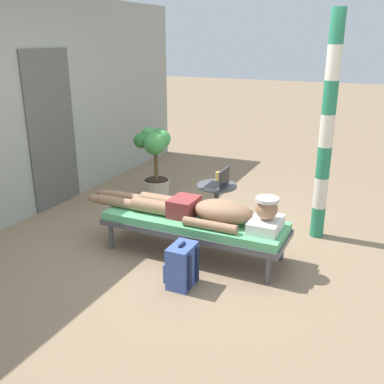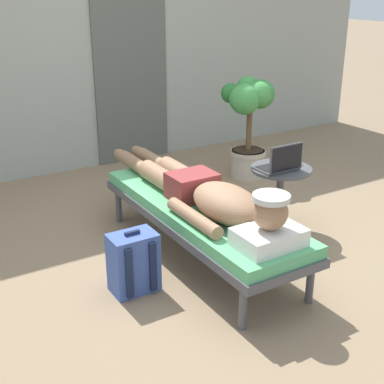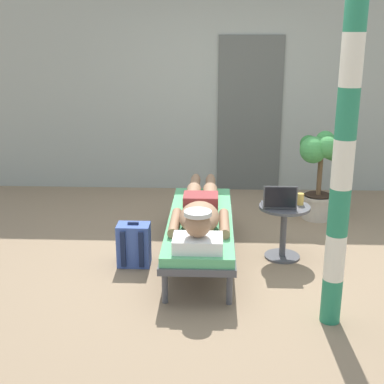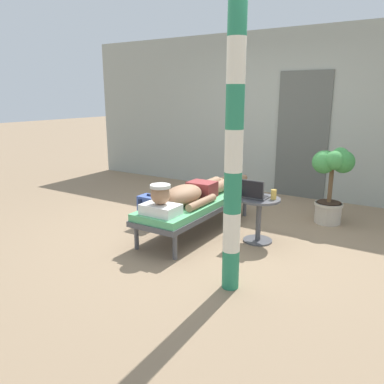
{
  "view_description": "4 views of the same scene",
  "coord_description": "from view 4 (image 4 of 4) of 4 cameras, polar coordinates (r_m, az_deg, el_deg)",
  "views": [
    {
      "loc": [
        -3.98,
        -1.8,
        2.16
      ],
      "look_at": [
        -0.03,
        0.04,
        0.64
      ],
      "focal_mm": 41.32,
      "sensor_mm": 36.0,
      "label": 1
    },
    {
      "loc": [
        -2.02,
        -2.97,
        1.89
      ],
      "look_at": [
        -0.26,
        -0.09,
        0.54
      ],
      "focal_mm": 49.77,
      "sensor_mm": 36.0,
      "label": 2
    },
    {
      "loc": [
        -0.04,
        -4.74,
        2.13
      ],
      "look_at": [
        -0.24,
        -0.02,
        0.66
      ],
      "focal_mm": 49.77,
      "sensor_mm": 36.0,
      "label": 3
    },
    {
      "loc": [
        2.21,
        -3.93,
        1.67
      ],
      "look_at": [
        -0.23,
        -0.06,
        0.5
      ],
      "focal_mm": 35.59,
      "sensor_mm": 36.0,
      "label": 4
    }
  ],
  "objects": [
    {
      "name": "house_wall_back",
      "position": [
        6.75,
        11.85,
        11.37
      ],
      "size": [
        7.6,
        0.2,
        2.7
      ],
      "primitive_type": "cube",
      "color": "#999E93",
      "rests_on": "ground"
    },
    {
      "name": "laptop",
      "position": [
        4.37,
        9.13,
        -0.22
      ],
      "size": [
        0.31,
        0.24,
        0.23
      ],
      "color": "#4C4C51",
      "rests_on": "side_table"
    },
    {
      "name": "ground_plane",
      "position": [
        4.81,
        2.72,
        -5.96
      ],
      "size": [
        40.0,
        40.0,
        0.0
      ],
      "primitive_type": "plane",
      "color": "#8C7256"
    },
    {
      "name": "drink_glass",
      "position": [
        4.39,
        12.14,
        -0.37
      ],
      "size": [
        0.06,
        0.06,
        0.11
      ],
      "primitive_type": "cylinder",
      "color": "gold",
      "rests_on": "side_table"
    },
    {
      "name": "potted_plant",
      "position": [
        5.29,
        20.22,
        2.14
      ],
      "size": [
        0.52,
        0.46,
        1.01
      ],
      "color": "#BFB29E",
      "rests_on": "ground"
    },
    {
      "name": "backpack",
      "position": [
        5.0,
        -6.17,
        -2.85
      ],
      "size": [
        0.3,
        0.26,
        0.42
      ],
      "color": "#3F59A5",
      "rests_on": "ground"
    },
    {
      "name": "house_door_panel",
      "position": [
        6.49,
        16.2,
        8.07
      ],
      "size": [
        0.84,
        0.03,
        2.04
      ],
      "primitive_type": "cube",
      "color": "#545651",
      "rests_on": "ground"
    },
    {
      "name": "side_table",
      "position": [
        4.46,
        9.99,
        -2.99
      ],
      "size": [
        0.48,
        0.48,
        0.52
      ],
      "color": "#4C4C51",
      "rests_on": "ground"
    },
    {
      "name": "lounge_chair",
      "position": [
        4.74,
        0.78,
        -1.84
      ],
      "size": [
        0.62,
        1.93,
        0.42
      ],
      "color": "#4C4C51",
      "rests_on": "ground"
    },
    {
      "name": "porch_post",
      "position": [
        3.14,
        6.28,
        6.14
      ],
      "size": [
        0.15,
        0.15,
        2.45
      ],
      "color": "#267F59",
      "rests_on": "ground"
    },
    {
      "name": "person_reclining",
      "position": [
        4.63,
        0.25,
        -0.02
      ],
      "size": [
        0.53,
        2.17,
        0.33
      ],
      "color": "white",
      "rests_on": "lounge_chair"
    }
  ]
}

